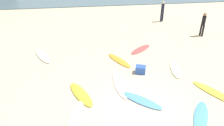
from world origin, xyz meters
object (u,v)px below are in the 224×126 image
at_px(surfboard_8, 215,93).
at_px(beachgoer_near, 162,10).
at_px(surfboard_5, 75,119).
at_px(surfboard_7, 43,56).
at_px(surfboard_0, 81,94).
at_px(surfboard_6, 141,49).
at_px(surfboard_2, 175,69).
at_px(beach_cooler, 141,70).
at_px(surfboard_4, 120,83).
at_px(surfboard_1, 201,117).
at_px(surfboard_3, 119,60).
at_px(surfboard_9, 141,100).
at_px(beachgoer_mid, 203,23).

xyz_separation_m(surfboard_8, beachgoer_near, (1.62, 11.23, 1.01)).
xyz_separation_m(surfboard_5, surfboard_7, (-2.01, 6.04, 0.00)).
bearing_deg(surfboard_0, surfboard_6, -155.20).
height_order(surfboard_2, surfboard_6, surfboard_2).
xyz_separation_m(beachgoer_near, beach_cooler, (-4.51, -8.87, -0.84)).
relative_size(surfboard_5, beach_cooler, 4.20).
height_order(surfboard_2, surfboard_4, surfboard_2).
bearing_deg(surfboard_7, surfboard_8, -56.29).
bearing_deg(surfboard_5, surfboard_6, 67.12).
bearing_deg(surfboard_1, surfboard_5, -153.95).
bearing_deg(surfboard_3, surfboard_6, 14.13).
relative_size(surfboard_3, beach_cooler, 4.07).
distance_m(surfboard_3, beachgoer_near, 9.14).
bearing_deg(surfboard_4, surfboard_9, 113.56).
bearing_deg(surfboard_7, surfboard_9, -71.51).
relative_size(surfboard_0, surfboard_9, 1.05).
bearing_deg(beach_cooler, surfboard_4, -145.52).
distance_m(surfboard_1, surfboard_8, 2.01).
height_order(surfboard_9, beachgoer_mid, beachgoer_mid).
relative_size(surfboard_8, beachgoer_mid, 1.29).
xyz_separation_m(surfboard_1, surfboard_6, (-0.58, 6.68, 0.01)).
height_order(surfboard_6, beachgoer_near, beachgoer_near).
height_order(surfboard_8, beach_cooler, beach_cooler).
height_order(surfboard_4, surfboard_7, surfboard_7).
bearing_deg(surfboard_9, beachgoer_mid, 2.18).
height_order(surfboard_1, surfboard_5, surfboard_5).
bearing_deg(beachgoer_near, beachgoer_mid, 91.65).
relative_size(surfboard_2, beach_cooler, 3.73).
xyz_separation_m(surfboard_3, surfboard_4, (-0.43, -2.46, -0.00)).
distance_m(surfboard_5, surfboard_7, 6.37).
xyz_separation_m(surfboard_1, surfboard_3, (-2.30, 5.30, 0.00)).
relative_size(surfboard_5, surfboard_9, 1.12).
distance_m(surfboard_4, beachgoer_near, 11.42).
xyz_separation_m(surfboard_8, beachgoer_mid, (3.28, 7.11, 0.98)).
bearing_deg(surfboard_4, beachgoer_mid, -144.09).
bearing_deg(surfboard_9, beach_cooler, 31.14).
bearing_deg(surfboard_3, surfboard_0, -151.77).
relative_size(surfboard_3, surfboard_6, 1.08).
relative_size(surfboard_2, surfboard_9, 0.99).
height_order(surfboard_1, beachgoer_near, beachgoer_near).
distance_m(surfboard_0, surfboard_6, 6.04).
relative_size(surfboard_1, surfboard_8, 0.89).
bearing_deg(beachgoer_mid, surfboard_0, 99.38).
bearing_deg(surfboard_7, surfboard_1, -67.97).
relative_size(surfboard_7, surfboard_9, 1.19).
bearing_deg(beach_cooler, surfboard_7, 152.03).
relative_size(surfboard_3, surfboard_9, 1.08).
bearing_deg(surfboard_3, surfboard_1, -90.90).
distance_m(surfboard_1, surfboard_3, 5.78).
bearing_deg(surfboard_2, surfboard_6, -53.72).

